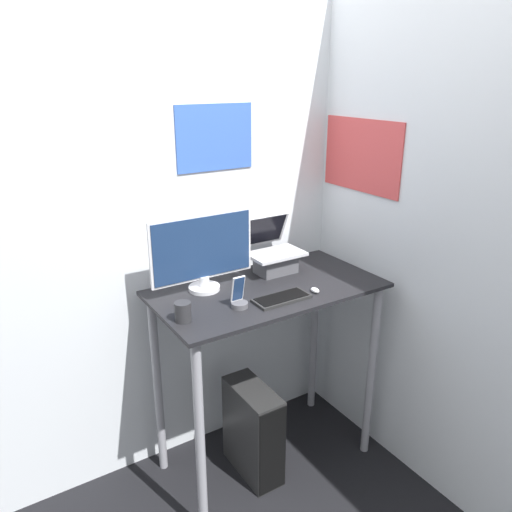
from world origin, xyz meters
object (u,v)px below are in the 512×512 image
cell_phone (239,300)px  computer_tower (253,431)px  laptop (274,256)px  mouse (315,290)px  keyboard (282,298)px  monitor (203,253)px

cell_phone → computer_tower: bearing=33.4°
laptop → cell_phone: bearing=-143.6°
mouse → cell_phone: 0.40m
keyboard → computer_tower: 0.83m
monitor → mouse: (0.44, -0.32, -0.18)m
monitor → keyboard: size_ratio=1.95×
mouse → computer_tower: size_ratio=0.10×
laptop → keyboard: laptop is taller
cell_phone → computer_tower: (0.13, 0.08, -0.84)m
laptop → computer_tower: (-0.25, -0.20, -0.89)m
computer_tower → keyboard: bearing=-56.4°
laptop → monitor: 0.44m
laptop → computer_tower: 0.95m
laptop → computer_tower: size_ratio=0.56×
laptop → cell_phone: 0.47m
laptop → computer_tower: laptop is taller
monitor → mouse: size_ratio=10.15×
mouse → cell_phone: cell_phone is taller
laptop → cell_phone: laptop is taller
mouse → laptop: bearing=92.7°
keyboard → cell_phone: 0.21m
monitor → cell_phone: size_ratio=3.55×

